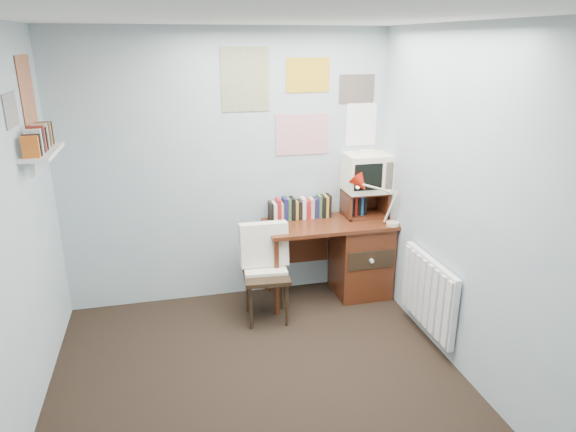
# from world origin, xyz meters

# --- Properties ---
(ground) EXTENTS (3.50, 3.50, 0.00)m
(ground) POSITION_xyz_m (0.00, 0.00, 0.00)
(ground) COLOR black
(ground) RESTS_ON ground
(back_wall) EXTENTS (3.00, 0.02, 2.50)m
(back_wall) POSITION_xyz_m (0.00, 1.75, 1.25)
(back_wall) COLOR #A6B8BE
(back_wall) RESTS_ON ground
(right_wall) EXTENTS (0.02, 3.50, 2.50)m
(right_wall) POSITION_xyz_m (1.50, 0.00, 1.25)
(right_wall) COLOR #A6B8BE
(right_wall) RESTS_ON ground
(ceiling) EXTENTS (3.00, 3.50, 0.02)m
(ceiling) POSITION_xyz_m (0.00, 0.00, 2.50)
(ceiling) COLOR white
(ceiling) RESTS_ON back_wall
(desk) EXTENTS (1.20, 0.55, 0.76)m
(desk) POSITION_xyz_m (1.17, 1.48, 0.41)
(desk) COLOR #542413
(desk) RESTS_ON ground
(desk_chair) EXTENTS (0.46, 0.44, 0.83)m
(desk_chair) POSITION_xyz_m (0.23, 1.18, 0.42)
(desk_chair) COLOR black
(desk_chair) RESTS_ON ground
(desk_lamp) EXTENTS (0.34, 0.30, 0.42)m
(desk_lamp) POSITION_xyz_m (1.44, 1.26, 0.97)
(desk_lamp) COLOR red
(desk_lamp) RESTS_ON desk
(tv_riser) EXTENTS (0.40, 0.30, 0.25)m
(tv_riser) POSITION_xyz_m (1.29, 1.59, 0.89)
(tv_riser) COLOR #542413
(tv_riser) RESTS_ON desk
(crt_tv) EXTENTS (0.42, 0.38, 0.39)m
(crt_tv) POSITION_xyz_m (1.30, 1.61, 1.21)
(crt_tv) COLOR #F0E8C9
(crt_tv) RESTS_ON tv_riser
(book_row) EXTENTS (0.60, 0.14, 0.22)m
(book_row) POSITION_xyz_m (0.66, 1.66, 0.87)
(book_row) COLOR #542413
(book_row) RESTS_ON desk
(radiator) EXTENTS (0.09, 0.80, 0.60)m
(radiator) POSITION_xyz_m (1.46, 0.55, 0.42)
(radiator) COLOR white
(radiator) RESTS_ON right_wall
(wall_shelf) EXTENTS (0.20, 0.62, 0.24)m
(wall_shelf) POSITION_xyz_m (-1.40, 1.10, 1.62)
(wall_shelf) COLOR white
(wall_shelf) RESTS_ON left_wall
(posters_back) EXTENTS (1.20, 0.01, 0.90)m
(posters_back) POSITION_xyz_m (0.70, 1.74, 1.85)
(posters_back) COLOR white
(posters_back) RESTS_ON back_wall
(posters_left) EXTENTS (0.01, 0.70, 0.60)m
(posters_left) POSITION_xyz_m (-1.49, 1.10, 2.00)
(posters_left) COLOR white
(posters_left) RESTS_ON left_wall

